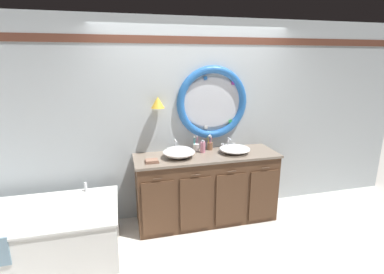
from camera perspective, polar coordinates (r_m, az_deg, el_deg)
name	(u,v)px	position (r m, az deg, el deg)	size (l,w,h in m)	color
ground_plane	(205,230)	(3.84, 2.64, -17.95)	(14.00, 14.00, 0.00)	silver
back_wall_assembly	(195,119)	(3.86, 0.56, 3.59)	(6.40, 0.26, 2.60)	silver
vanity_counter	(206,187)	(3.86, 2.86, -9.93)	(1.84, 0.61, 0.92)	brown
bathtub	(42,230)	(3.59, -27.56, -15.98)	(1.59, 0.93, 0.67)	white
sink_basin_left	(179,152)	(3.55, -2.60, -3.02)	(0.40, 0.40, 0.14)	white
sink_basin_right	(235,149)	(3.77, 8.45, -2.38)	(0.39, 0.39, 0.10)	white
faucet_set_left	(175,147)	(3.77, -3.31, -2.01)	(0.22, 0.14, 0.17)	silver
faucet_set_right	(228,144)	(3.97, 7.19, -1.33)	(0.21, 0.13, 0.15)	silver
toothbrush_holder_left	(196,147)	(3.82, 0.76, -1.97)	(0.09, 0.09, 0.21)	white
toothbrush_holder_right	(210,145)	(3.87, 3.57, -1.64)	(0.08, 0.08, 0.21)	#996647
soap_dispenser	(203,147)	(3.75, 2.14, -1.96)	(0.07, 0.07, 0.17)	pink
folded_hand_towel	(152,161)	(3.44, -7.94, -4.74)	(0.16, 0.12, 0.04)	#936B56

